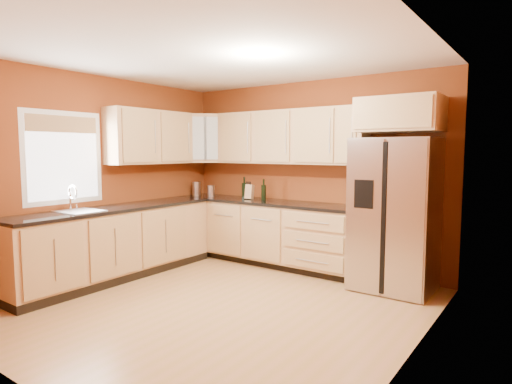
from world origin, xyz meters
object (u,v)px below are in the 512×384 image
Objects in this scene: refrigerator at (395,214)px; soap_dispenser at (354,200)px; wine_bottle_a at (244,188)px; canister_left at (211,191)px; knife_block at (249,192)px.

soap_dispenser is (-0.55, 0.09, 0.12)m from refrigerator.
wine_bottle_a is (-2.27, 0.09, 0.19)m from refrigerator.
refrigerator is at bearing -2.16° from wine_bottle_a.
wine_bottle_a is at bearing 177.84° from refrigerator.
wine_bottle_a is 1.73m from soap_dispenser.
soap_dispenser is at bearing 2.29° from canister_left.
wine_bottle_a is at bearing 174.34° from knife_block.
canister_left is at bearing -179.91° from refrigerator.
soap_dispenser is (1.72, 0.00, -0.07)m from wine_bottle_a.
wine_bottle_a is (0.58, 0.09, 0.07)m from canister_left.
canister_left is at bearing -171.14° from wine_bottle_a.
refrigerator is 2.19m from knife_block.
knife_block is at bearing 8.41° from canister_left.
refrigerator is 2.86m from canister_left.
refrigerator is 5.46× the size of wine_bottle_a.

